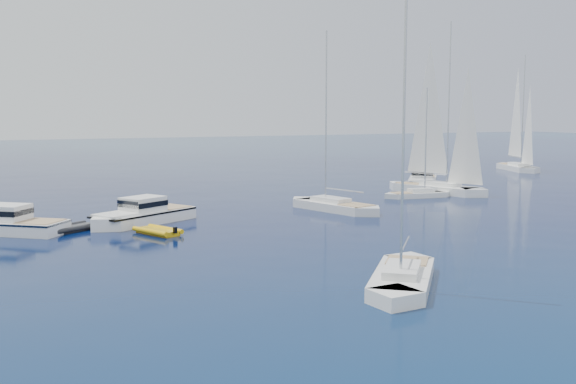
# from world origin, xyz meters

# --- Properties ---
(ground) EXTENTS (400.00, 400.00, 0.00)m
(ground) POSITION_xyz_m (0.00, 0.00, 0.00)
(ground) COLOR #082F51
(ground) RESTS_ON ground
(motor_cruiser_centre) EXTENTS (10.66, 7.96, 2.74)m
(motor_cruiser_centre) POSITION_xyz_m (-10.17, 28.00, 0.00)
(motor_cruiser_centre) COLOR white
(motor_cruiser_centre) RESTS_ON ground
(motor_cruiser_far_l) EXTENTS (10.06, 8.91, 2.71)m
(motor_cruiser_far_l) POSITION_xyz_m (-20.36, 28.13, 0.00)
(motor_cruiser_far_l) COLOR white
(motor_cruiser_far_l) RESTS_ON ground
(motor_cruiser_distant) EXTENTS (8.97, 10.23, 2.75)m
(motor_cruiser_distant) POSITION_xyz_m (26.36, 40.59, 0.00)
(motor_cruiser_distant) COLOR silver
(motor_cruiser_distant) RESTS_ON ground
(sailboat_fore) EXTENTS (9.16, 10.21, 16.05)m
(sailboat_fore) POSITION_xyz_m (-2.26, 2.96, 0.00)
(sailboat_fore) COLOR silver
(sailboat_fore) RESTS_ON ground
(sailboat_mid_r) EXTENTS (6.04, 11.77, 16.75)m
(sailboat_mid_r) POSITION_xyz_m (7.42, 27.95, 0.00)
(sailboat_mid_r) COLOR silver
(sailboat_mid_r) RESTS_ON ground
(sailboat_centre) EXTENTS (8.22, 3.04, 11.80)m
(sailboat_centre) POSITION_xyz_m (19.82, 32.40, 0.00)
(sailboat_centre) COLOR silver
(sailboat_centre) RESTS_ON ground
(sailboat_sails_r) EXTENTS (7.81, 13.37, 19.14)m
(sailboat_sails_r) POSITION_xyz_m (23.97, 34.80, 0.00)
(sailboat_sails_r) COLOR white
(sailboat_sails_r) RESTS_ON ground
(sailboat_sails_far) EXTENTS (7.08, 12.51, 17.86)m
(sailboat_sails_far) POSITION_xyz_m (52.66, 52.74, 0.00)
(sailboat_sails_far) COLOR white
(sailboat_sails_far) RESTS_ON ground
(tender_yellow) EXTENTS (3.59, 4.54, 0.95)m
(tender_yellow) POSITION_xyz_m (-10.13, 22.87, 0.00)
(tender_yellow) COLOR #E1AB0D
(tender_yellow) RESTS_ON ground
(tender_grey_far) EXTENTS (4.84, 4.29, 0.95)m
(tender_grey_far) POSITION_xyz_m (-15.74, 26.87, 0.00)
(tender_grey_far) COLOR black
(tender_grey_far) RESTS_ON ground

